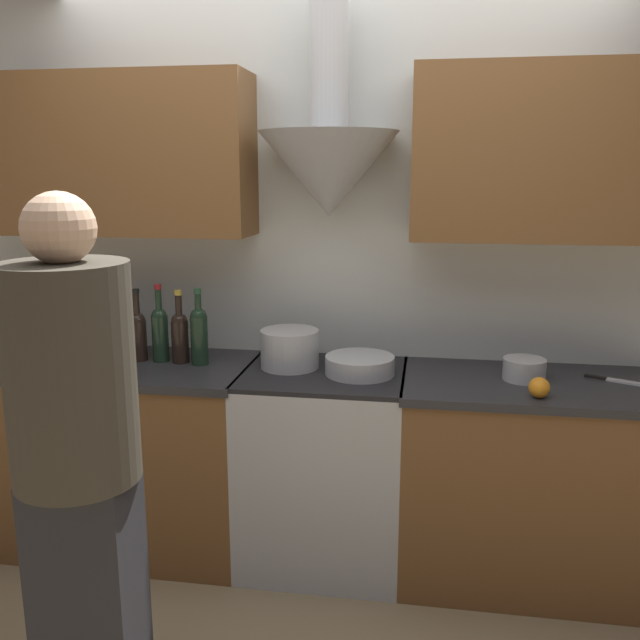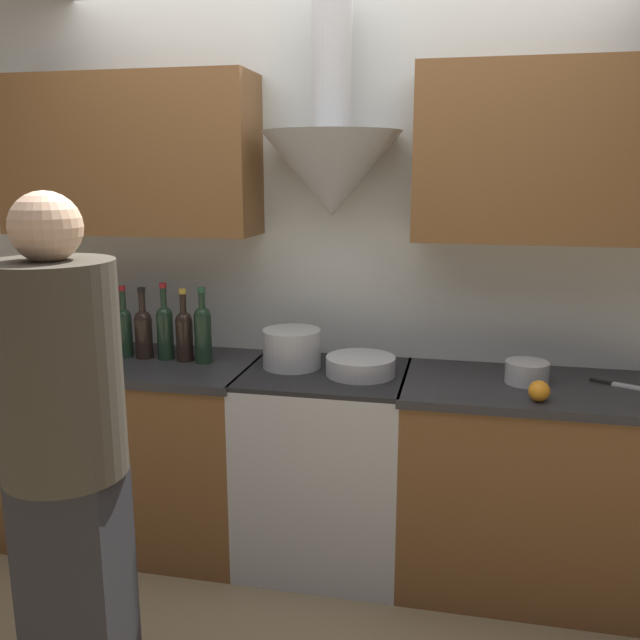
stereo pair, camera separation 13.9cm
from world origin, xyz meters
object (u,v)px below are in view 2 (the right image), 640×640
at_px(wine_bottle_4, 105,327).
at_px(orange_fruit, 539,391).
at_px(wine_bottle_3, 88,326).
at_px(wine_bottle_9, 203,331).
at_px(wine_bottle_6, 144,331).
at_px(wine_bottle_8, 184,333).
at_px(wine_bottle_5, 125,329).
at_px(saucepan, 527,372).
at_px(wine_bottle_1, 51,324).
at_px(mixing_bowl, 361,366).
at_px(stock_pot, 292,348).
at_px(wine_bottle_2, 67,328).
at_px(wine_bottle_0, 29,323).
at_px(wine_bottle_7, 165,329).
at_px(stove_range, 325,466).
at_px(person_foreground_left, 66,460).

relative_size(wine_bottle_4, orange_fruit, 4.28).
bearing_deg(wine_bottle_3, wine_bottle_9, -1.97).
bearing_deg(wine_bottle_4, wine_bottle_9, -0.79).
distance_m(wine_bottle_6, wine_bottle_8, 0.20).
height_order(wine_bottle_5, saucepan, wine_bottle_5).
bearing_deg(wine_bottle_1, wine_bottle_4, -3.60).
relative_size(mixing_bowl, saucepan, 1.69).
bearing_deg(wine_bottle_1, orange_fruit, -6.76).
relative_size(wine_bottle_4, wine_bottle_6, 1.04).
bearing_deg(wine_bottle_6, stock_pot, -0.36).
relative_size(wine_bottle_2, wine_bottle_4, 0.95).
bearing_deg(orange_fruit, stock_pot, 166.20).
xyz_separation_m(wine_bottle_1, wine_bottle_8, (0.68, -0.01, -0.01)).
distance_m(wine_bottle_2, stock_pot, 1.09).
bearing_deg(wine_bottle_0, stock_pot, 0.46).
bearing_deg(wine_bottle_3, wine_bottle_7, 0.03).
xyz_separation_m(wine_bottle_6, stock_pot, (0.71, -0.00, -0.04)).
height_order(stove_range, wine_bottle_0, wine_bottle_0).
distance_m(wine_bottle_1, person_foreground_left, 1.46).
distance_m(wine_bottle_3, orange_fruit, 2.03).
bearing_deg(wine_bottle_3, wine_bottle_0, -176.96).
height_order(wine_bottle_7, wine_bottle_8, wine_bottle_7).
bearing_deg(wine_bottle_4, orange_fruit, -7.24).
height_order(wine_bottle_4, wine_bottle_5, wine_bottle_4).
relative_size(wine_bottle_2, saucepan, 1.86).
bearing_deg(stock_pot, wine_bottle_6, 179.64).
bearing_deg(wine_bottle_7, wine_bottle_0, -178.67).
xyz_separation_m(wine_bottle_7, wine_bottle_9, (0.19, -0.02, 0.00)).
height_order(wine_bottle_5, wine_bottle_6, wine_bottle_5).
bearing_deg(saucepan, wine_bottle_7, 178.91).
bearing_deg(person_foreground_left, wine_bottle_2, 121.78).
relative_size(wine_bottle_7, person_foreground_left, 0.21).
distance_m(wine_bottle_3, wine_bottle_9, 0.58).
bearing_deg(saucepan, wine_bottle_4, 179.49).
bearing_deg(wine_bottle_8, wine_bottle_0, -179.31).
height_order(stock_pot, mixing_bowl, stock_pot).
distance_m(wine_bottle_9, stock_pot, 0.41).
height_order(wine_bottle_9, saucepan, wine_bottle_9).
relative_size(wine_bottle_9, person_foreground_left, 0.20).
bearing_deg(wine_bottle_2, wine_bottle_0, -177.94).
height_order(wine_bottle_6, person_foreground_left, person_foreground_left).
relative_size(wine_bottle_0, stock_pot, 1.40).
bearing_deg(wine_bottle_9, wine_bottle_0, 179.72).
relative_size(wine_bottle_4, stock_pot, 1.34).
xyz_separation_m(wine_bottle_8, stock_pot, (0.50, 0.00, -0.05)).
bearing_deg(wine_bottle_2, wine_bottle_5, 1.47).
bearing_deg(stove_range, wine_bottle_3, 177.73).
bearing_deg(wine_bottle_0, wine_bottle_8, 0.69).
height_order(wine_bottle_3, wine_bottle_8, wine_bottle_3).
bearing_deg(wine_bottle_1, stove_range, -2.15).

